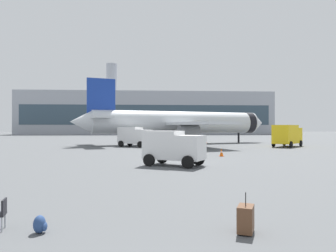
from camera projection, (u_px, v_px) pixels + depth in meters
airplane_at_gate at (179, 123)px, 54.16m from camera, size 34.92×31.90×10.50m
service_truck at (135, 136)px, 46.32m from camera, size 5.24×4.40×2.90m
fuel_truck at (287, 135)px, 46.38m from camera, size 5.91×5.97×3.20m
cargo_van at (173, 146)px, 23.45m from camera, size 4.81×4.00×2.60m
safety_cone_near at (206, 141)px, 57.84m from camera, size 0.44×0.44×0.62m
safety_cone_mid at (167, 141)px, 56.18m from camera, size 0.44×0.44×0.77m
safety_cone_far at (132, 141)px, 60.45m from camera, size 0.44×0.44×0.60m
safety_cone_outer at (221, 153)px, 31.06m from camera, size 0.44×0.44×0.76m
rolling_suitcase at (246, 219)px, 8.53m from camera, size 0.63×0.75×1.10m
traveller_backpack at (40, 224)px, 8.53m from camera, size 0.36×0.40×0.48m
terminal_building at (147, 113)px, 130.72m from camera, size 100.95×19.28×29.01m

